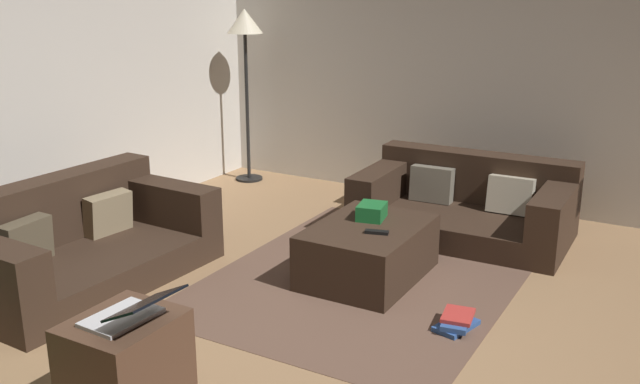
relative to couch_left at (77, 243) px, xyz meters
The scene contains 12 objects.
ground_plane 2.27m from the couch_left, 89.34° to the right, with size 6.40×6.40×0.00m, color #93704C.
corner_partition 4.02m from the couch_left, 35.42° to the right, with size 0.12×6.40×2.60m, color beige.
couch_left is the anchor object (origin of this frame).
couch_right 3.08m from the couch_left, 42.29° to the right, with size 1.02×1.70×0.63m.
ottoman 2.05m from the couch_left, 59.79° to the right, with size 0.97×0.70×0.39m, color #332319.
gift_box 2.09m from the couch_left, 55.79° to the right, with size 0.23×0.18×0.11m, color #19662D.
tv_remote 2.10m from the couch_left, 64.40° to the right, with size 0.05×0.16×0.02m, color black.
side_table 1.80m from the couch_left, 125.10° to the right, with size 0.52×0.44×0.50m, color #4C3323.
laptop 1.87m from the couch_left, 124.05° to the right, with size 0.36×0.42×0.18m.
book_stack 2.66m from the couch_left, 76.99° to the right, with size 0.32×0.23×0.09m.
corner_lamp 3.04m from the couch_left, ahead, with size 0.36×0.36×1.76m.
area_rug 2.06m from the couch_left, 59.79° to the right, with size 2.60×2.00×0.01m, color brown.
Camera 1 is at (-3.23, -1.53, 2.04)m, focal length 39.82 mm.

